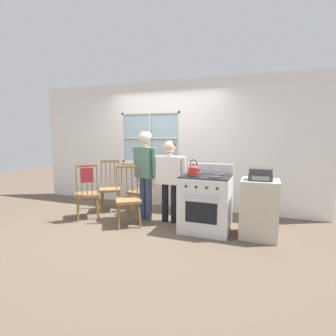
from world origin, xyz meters
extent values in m
plane|color=brown|center=(0.00, 0.00, 0.00)|extent=(16.00, 16.00, 0.00)
cube|color=white|center=(-2.15, 1.40, 1.35)|extent=(2.09, 0.06, 2.70)
cube|color=white|center=(1.74, 1.40, 1.35)|extent=(2.91, 0.06, 2.70)
cube|color=white|center=(-0.41, 1.40, 0.47)|extent=(1.39, 0.06, 0.94)
cube|color=white|center=(-0.41, 1.40, 2.38)|extent=(1.39, 0.06, 0.64)
cube|color=silver|center=(-0.41, 1.32, 0.92)|extent=(1.45, 0.10, 0.03)
cube|color=#9EB7C6|center=(-0.41, 1.41, 1.50)|extent=(1.33, 0.01, 1.06)
cube|color=silver|center=(-0.41, 1.38, 1.50)|extent=(0.04, 0.02, 1.12)
cube|color=silver|center=(-0.41, 1.38, 1.50)|extent=(1.39, 0.02, 0.04)
cube|color=silver|center=(-1.09, 1.38, 1.50)|extent=(0.04, 0.03, 1.12)
cube|color=silver|center=(0.27, 1.38, 1.50)|extent=(0.04, 0.03, 1.12)
cube|color=silver|center=(-0.41, 1.38, 2.04)|extent=(1.39, 0.03, 0.04)
cube|color=silver|center=(-0.41, 1.38, 0.96)|extent=(1.39, 0.03, 0.04)
cube|color=olive|center=(-1.13, 0.07, 0.45)|extent=(0.58, 0.58, 0.04)
cylinder|color=olive|center=(-1.11, 0.30, 0.21)|extent=(0.05, 0.09, 0.43)
cylinder|color=olive|center=(-1.37, 0.08, 0.21)|extent=(0.09, 0.05, 0.43)
cylinder|color=olive|center=(-0.90, 0.06, 0.21)|extent=(0.09, 0.05, 0.43)
cylinder|color=olive|center=(-1.16, -0.16, 0.21)|extent=(0.05, 0.09, 0.43)
cylinder|color=olive|center=(-0.89, 0.06, 0.72)|extent=(0.06, 0.07, 0.55)
cylinder|color=olive|center=(-0.95, 0.00, 0.72)|extent=(0.06, 0.07, 0.55)
cylinder|color=olive|center=(-1.02, -0.06, 0.72)|extent=(0.06, 0.07, 0.55)
cylinder|color=olive|center=(-1.09, -0.12, 0.72)|extent=(0.06, 0.07, 0.55)
cylinder|color=olive|center=(-1.16, -0.18, 0.72)|extent=(0.06, 0.07, 0.55)
cube|color=olive|center=(-1.02, -0.06, 1.01)|extent=(0.32, 0.28, 0.04)
cube|color=olive|center=(-0.19, -0.04, 0.45)|extent=(0.57, 0.57, 0.04)
cylinder|color=olive|center=(-0.23, -0.27, 0.21)|extent=(0.06, 0.09, 0.43)
cylinder|color=olive|center=(0.04, -0.08, 0.21)|extent=(0.09, 0.06, 0.43)
cylinder|color=olive|center=(-0.42, -0.01, 0.21)|extent=(0.09, 0.06, 0.43)
cylinder|color=olive|center=(-0.14, 0.18, 0.21)|extent=(0.06, 0.09, 0.43)
cylinder|color=olive|center=(-0.43, -0.01, 0.72)|extent=(0.06, 0.07, 0.55)
cylinder|color=olive|center=(-0.36, 0.04, 0.72)|extent=(0.06, 0.07, 0.55)
cylinder|color=olive|center=(-0.28, 0.10, 0.72)|extent=(0.06, 0.07, 0.55)
cylinder|color=olive|center=(-0.21, 0.15, 0.72)|extent=(0.06, 0.07, 0.55)
cylinder|color=olive|center=(-0.14, 0.20, 0.72)|extent=(0.06, 0.07, 0.55)
cube|color=olive|center=(-0.28, 0.10, 1.01)|extent=(0.33, 0.25, 0.04)
cube|color=olive|center=(-0.29, 0.62, 0.45)|extent=(0.48, 0.47, 0.04)
cylinder|color=olive|center=(-0.48, 0.49, 0.21)|extent=(0.08, 0.07, 0.43)
cylinder|color=olive|center=(-0.15, 0.44, 0.21)|extent=(0.07, 0.08, 0.43)
cylinder|color=olive|center=(-0.43, 0.81, 0.21)|extent=(0.07, 0.08, 0.43)
cylinder|color=olive|center=(-0.09, 0.75, 0.21)|extent=(0.08, 0.07, 0.43)
cylinder|color=olive|center=(-0.44, 0.82, 0.72)|extent=(0.03, 0.08, 0.55)
cylinder|color=olive|center=(-0.35, 0.81, 0.72)|extent=(0.03, 0.08, 0.55)
cylinder|color=olive|center=(-0.26, 0.79, 0.72)|extent=(0.03, 0.08, 0.55)
cylinder|color=olive|center=(-0.17, 0.77, 0.72)|extent=(0.03, 0.08, 0.55)
cylinder|color=olive|center=(-0.08, 0.76, 0.72)|extent=(0.03, 0.08, 0.55)
cube|color=olive|center=(-0.26, 0.79, 1.01)|extent=(0.38, 0.10, 0.04)
cube|color=olive|center=(-0.98, 0.62, 0.45)|extent=(0.56, 0.55, 0.04)
cylinder|color=olive|center=(-1.05, 0.40, 0.21)|extent=(0.06, 0.09, 0.43)
cylinder|color=olive|center=(-0.75, 0.57, 0.21)|extent=(0.09, 0.06, 0.43)
cylinder|color=olive|center=(-1.21, 0.68, 0.21)|extent=(0.09, 0.06, 0.43)
cylinder|color=olive|center=(-0.91, 0.85, 0.21)|extent=(0.06, 0.09, 0.43)
cylinder|color=olive|center=(-1.22, 0.68, 0.72)|extent=(0.05, 0.07, 0.55)
cylinder|color=olive|center=(-1.14, 0.73, 0.72)|extent=(0.05, 0.07, 0.55)
cylinder|color=olive|center=(-1.06, 0.77, 0.72)|extent=(0.05, 0.07, 0.55)
cylinder|color=olive|center=(-0.98, 0.81, 0.72)|extent=(0.05, 0.07, 0.55)
cylinder|color=olive|center=(-0.91, 0.86, 0.72)|extent=(0.05, 0.07, 0.55)
cube|color=olive|center=(-1.06, 0.77, 1.01)|extent=(0.35, 0.22, 0.04)
cylinder|color=#384766|center=(-0.11, 0.38, 0.40)|extent=(0.12, 0.12, 0.79)
cylinder|color=#384766|center=(0.02, 0.35, 0.40)|extent=(0.12, 0.12, 0.79)
cube|color=#4C7560|center=(-0.05, 0.37, 1.07)|extent=(0.39, 0.29, 0.56)
cylinder|color=#4C7560|center=(-0.26, 0.40, 1.09)|extent=(0.10, 0.13, 0.52)
cylinder|color=#4C7560|center=(0.15, 0.29, 1.09)|extent=(0.10, 0.13, 0.52)
cylinder|color=beige|center=(-0.05, 0.37, 1.38)|extent=(0.10, 0.10, 0.07)
sphere|color=beige|center=(-0.05, 0.37, 1.53)|extent=(0.22, 0.22, 0.22)
ellipsoid|color=silver|center=(-0.04, 0.38, 1.54)|extent=(0.22, 0.22, 0.18)
cylinder|color=black|center=(0.33, 0.39, 0.35)|extent=(0.12, 0.12, 0.70)
cylinder|color=black|center=(0.51, 0.38, 0.35)|extent=(0.12, 0.12, 0.70)
cube|color=white|center=(0.42, 0.38, 0.95)|extent=(0.46, 0.22, 0.49)
cylinder|color=white|center=(0.15, 0.37, 0.97)|extent=(0.08, 0.11, 0.46)
cylinder|color=white|center=(0.69, 0.36, 0.97)|extent=(0.08, 0.11, 0.46)
cylinder|color=beige|center=(0.42, 0.38, 1.23)|extent=(0.10, 0.10, 0.06)
sphere|color=beige|center=(0.42, 0.38, 1.36)|extent=(0.21, 0.21, 0.21)
ellipsoid|color=#332319|center=(0.42, 0.40, 1.38)|extent=(0.21, 0.21, 0.17)
cube|color=silver|center=(1.12, 0.18, 0.45)|extent=(0.79, 0.64, 0.90)
cube|color=black|center=(1.12, 0.18, 0.91)|extent=(0.78, 0.61, 0.02)
cylinder|color=#2D2D30|center=(0.94, 0.05, 0.93)|extent=(0.20, 0.20, 0.02)
cylinder|color=#2D2D30|center=(1.30, 0.05, 0.93)|extent=(0.20, 0.20, 0.02)
cylinder|color=#2D2D30|center=(0.94, 0.31, 0.93)|extent=(0.20, 0.20, 0.02)
cylinder|color=#2D2D30|center=(1.30, 0.31, 0.93)|extent=(0.20, 0.20, 0.02)
cube|color=silver|center=(1.12, 0.47, 1.00)|extent=(0.79, 0.06, 0.16)
cube|color=black|center=(1.12, -0.14, 0.40)|extent=(0.49, 0.01, 0.32)
cylinder|color=silver|center=(1.12, -0.17, 0.65)|extent=(0.55, 0.02, 0.02)
cylinder|color=#232326|center=(0.88, -0.15, 0.79)|extent=(0.04, 0.02, 0.04)
cylinder|color=#232326|center=(1.04, -0.15, 0.79)|extent=(0.04, 0.02, 0.04)
cylinder|color=#232326|center=(1.20, -0.15, 0.79)|extent=(0.04, 0.02, 0.04)
cylinder|color=#232326|center=(1.36, -0.15, 0.79)|extent=(0.04, 0.02, 0.04)
cylinder|color=red|center=(0.94, 0.05, 1.00)|extent=(0.17, 0.17, 0.12)
ellipsoid|color=red|center=(0.94, 0.05, 1.06)|extent=(0.16, 0.16, 0.07)
sphere|color=black|center=(0.94, 0.05, 1.10)|extent=(0.03, 0.03, 0.03)
cylinder|color=red|center=(1.02, 0.05, 1.02)|extent=(0.08, 0.03, 0.07)
torus|color=black|center=(0.94, 0.05, 1.12)|extent=(0.12, 0.01, 0.12)
cylinder|color=beige|center=(-0.09, 1.31, 0.98)|extent=(0.12, 0.12, 0.09)
cylinder|color=#33261C|center=(-0.09, 1.31, 1.02)|extent=(0.11, 0.11, 0.01)
cone|color=#388447|center=(-0.07, 1.32, 1.11)|extent=(0.06, 0.05, 0.17)
cone|color=#388447|center=(-0.10, 1.32, 1.07)|extent=(0.05, 0.05, 0.11)
cone|color=#388447|center=(-0.09, 1.29, 1.08)|extent=(0.04, 0.07, 0.12)
cube|color=maroon|center=(-0.96, -0.13, 0.86)|extent=(0.23, 0.21, 0.26)
torus|color=maroon|center=(-1.02, -0.07, 1.03)|extent=(0.17, 0.17, 0.01)
cube|color=beige|center=(1.94, 0.20, 0.43)|extent=(0.55, 0.50, 0.87)
cube|color=beige|center=(1.94, 0.20, 0.89)|extent=(0.55, 0.50, 0.03)
cube|color=#38383A|center=(1.94, 0.18, 0.95)|extent=(0.34, 0.28, 0.10)
cube|color=#38383A|center=(1.94, 0.18, 1.04)|extent=(0.32, 0.27, 0.08)
cube|color=gray|center=(1.94, 0.04, 0.95)|extent=(0.24, 0.01, 0.06)
camera|label=1|loc=(2.00, -3.93, 1.59)|focal=28.00mm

